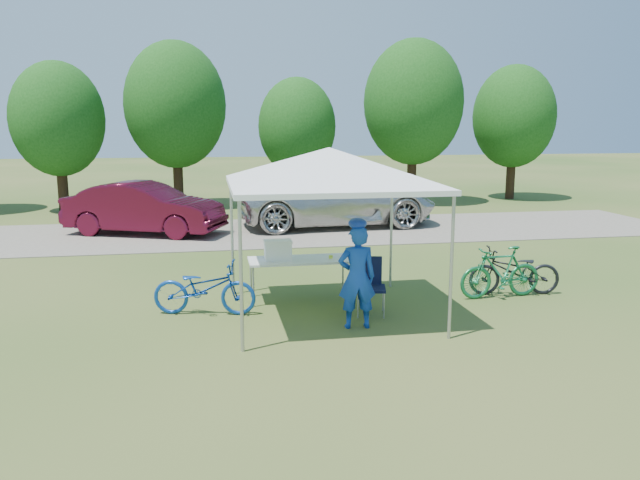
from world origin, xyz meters
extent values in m
plane|color=#2D5119|center=(0.00, 0.00, 0.00)|extent=(100.00, 100.00, 0.00)
cube|color=gray|center=(0.00, 8.00, 0.01)|extent=(24.00, 5.00, 0.02)
cylinder|color=#A5A5AA|center=(-1.50, -1.50, 1.05)|extent=(0.05, 0.05, 2.10)
cylinder|color=#A5A5AA|center=(1.50, -1.50, 1.05)|extent=(0.05, 0.05, 2.10)
cylinder|color=#A5A5AA|center=(-1.50, 1.50, 1.05)|extent=(0.05, 0.05, 2.10)
cylinder|color=#A5A5AA|center=(1.50, 1.50, 1.05)|extent=(0.05, 0.05, 2.10)
cube|color=white|center=(0.00, 0.00, 2.14)|extent=(3.15, 3.15, 0.08)
pyramid|color=white|center=(0.00, 0.00, 2.73)|extent=(4.53, 4.53, 0.55)
cylinder|color=#382314|center=(-7.00, 13.70, 0.88)|extent=(0.36, 0.36, 1.75)
ellipsoid|color=#144711|center=(-7.00, 13.70, 3.25)|extent=(3.20, 3.20, 4.00)
cylinder|color=#382314|center=(-3.00, 14.30, 1.01)|extent=(0.36, 0.36, 2.03)
ellipsoid|color=#144711|center=(-3.00, 14.30, 3.77)|extent=(3.71, 3.71, 4.64)
cylinder|color=#382314|center=(1.50, 14.10, 0.80)|extent=(0.36, 0.36, 1.61)
ellipsoid|color=#144711|center=(1.50, 14.10, 2.99)|extent=(2.94, 2.94, 3.68)
cylinder|color=#382314|center=(6.00, 13.80, 1.05)|extent=(0.36, 0.36, 2.10)
ellipsoid|color=#144711|center=(6.00, 13.80, 3.90)|extent=(3.84, 3.84, 4.80)
cylinder|color=#382314|center=(10.50, 14.40, 0.91)|extent=(0.36, 0.36, 1.82)
ellipsoid|color=#144711|center=(10.50, 14.40, 3.38)|extent=(3.33, 3.33, 4.16)
cube|color=white|center=(-0.34, 0.93, 0.72)|extent=(1.80, 0.75, 0.04)
cylinder|color=#A5A5AA|center=(-1.19, 0.61, 0.35)|extent=(0.04, 0.04, 0.70)
cylinder|color=#A5A5AA|center=(0.51, 0.61, 0.35)|extent=(0.04, 0.04, 0.70)
cylinder|color=#A5A5AA|center=(-1.19, 1.25, 0.35)|extent=(0.04, 0.04, 0.70)
cylinder|color=#A5A5AA|center=(0.51, 1.25, 0.35)|extent=(0.04, 0.04, 0.70)
cube|color=black|center=(0.67, -0.16, 0.44)|extent=(0.57, 0.57, 0.04)
cube|color=black|center=(0.67, 0.07, 0.69)|extent=(0.47, 0.15, 0.47)
cylinder|color=#A5A5AA|center=(0.46, -0.37, 0.21)|extent=(0.02, 0.02, 0.42)
cylinder|color=#A5A5AA|center=(0.88, -0.37, 0.21)|extent=(0.02, 0.02, 0.42)
cylinder|color=#A5A5AA|center=(0.46, 0.05, 0.21)|extent=(0.02, 0.02, 0.42)
cylinder|color=#A5A5AA|center=(0.88, 0.05, 0.21)|extent=(0.02, 0.02, 0.42)
cube|color=white|center=(-0.73, 0.93, 0.89)|extent=(0.46, 0.31, 0.31)
cube|color=white|center=(-0.73, 0.93, 1.07)|extent=(0.48, 0.33, 0.04)
cylinder|color=#CEE235|center=(0.21, 0.88, 0.77)|extent=(0.07, 0.07, 0.06)
imported|color=#1440AA|center=(0.29, -0.77, 0.80)|extent=(0.60, 0.41, 1.59)
imported|color=#11419C|center=(-2.01, 0.33, 0.44)|extent=(1.77, 0.94, 0.89)
imported|color=#186F40|center=(3.23, 0.41, 0.47)|extent=(1.58, 0.53, 0.94)
imported|color=black|center=(3.57, 0.54, 0.44)|extent=(1.74, 0.80, 0.88)
imported|color=silver|center=(1.96, 8.82, 0.86)|extent=(6.22, 3.18, 1.68)
imported|color=#4F0D1F|center=(-3.69, 8.25, 0.75)|extent=(4.69, 3.11, 1.46)
camera|label=1|loc=(-1.90, -9.73, 3.10)|focal=35.00mm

